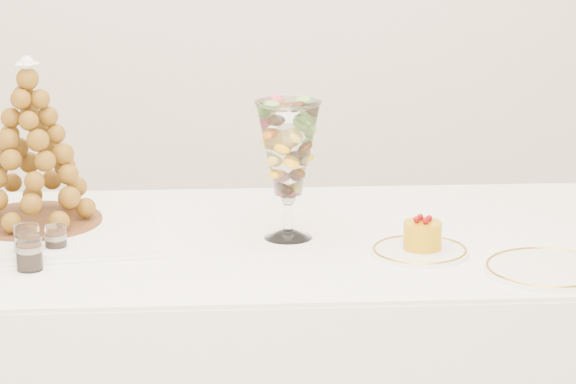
{
  "coord_description": "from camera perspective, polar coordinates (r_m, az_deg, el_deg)",
  "views": [
    {
      "loc": [
        0.06,
        -2.66,
        1.74
      ],
      "look_at": [
        0.12,
        0.22,
        0.93
      ],
      "focal_mm": 85.0,
      "sensor_mm": 36.0,
      "label": 1
    }
  ],
  "objects": [
    {
      "name": "verrine_c",
      "position": [
        2.99,
        -9.69,
        -2.0
      ],
      "size": [
        0.05,
        0.05,
        0.06
      ],
      "primitive_type": "cylinder",
      "rotation": [
        0.0,
        0.0,
        0.1
      ],
      "color": "white",
      "rests_on": "buffet_table"
    },
    {
      "name": "mousse_cake",
      "position": [
        2.97,
        5.65,
        -1.79
      ],
      "size": [
        0.08,
        0.08,
        0.07
      ],
      "color": "#C78D09",
      "rests_on": "cake_plate"
    },
    {
      "name": "verrine_b",
      "position": [
        2.97,
        -10.87,
        -2.08
      ],
      "size": [
        0.06,
        0.06,
        0.08
      ],
      "primitive_type": "cylinder",
      "rotation": [
        0.0,
        0.0,
        -0.06
      ],
      "color": "white",
      "rests_on": "buffet_table"
    },
    {
      "name": "lace_tray",
      "position": [
        3.13,
        -10.67,
        -1.66
      ],
      "size": [
        0.6,
        0.49,
        0.02
      ],
      "primitive_type": "cube",
      "rotation": [
        0.0,
        0.0,
        0.15
      ],
      "color": "white",
      "rests_on": "buffet_table"
    },
    {
      "name": "croquembouche",
      "position": [
        3.13,
        -10.71,
        2.04
      ],
      "size": [
        0.31,
        0.31,
        0.38
      ],
      "rotation": [
        0.0,
        0.0,
        -0.07
      ],
      "color": "brown",
      "rests_on": "lace_tray"
    },
    {
      "name": "cake_plate",
      "position": [
        2.97,
        5.53,
        -2.5
      ],
      "size": [
        0.21,
        0.21,
        0.01
      ],
      "primitive_type": "cylinder",
      "color": "white",
      "rests_on": "buffet_table"
    },
    {
      "name": "spare_plate",
      "position": [
        2.89,
        10.83,
        -3.21
      ],
      "size": [
        0.27,
        0.27,
        0.01
      ],
      "primitive_type": "cylinder",
      "color": "white",
      "rests_on": "buffet_table"
    },
    {
      "name": "macaron_vase",
      "position": [
        3.02,
        0.01,
        1.76
      ],
      "size": [
        0.14,
        0.14,
        0.31
      ],
      "color": "white",
      "rests_on": "buffet_table"
    },
    {
      "name": "verrine_e",
      "position": [
        2.9,
        -10.77,
        -2.52
      ],
      "size": [
        0.06,
        0.06,
        0.07
      ],
      "primitive_type": "cylinder",
      "rotation": [
        0.0,
        0.0,
        -0.04
      ],
      "color": "white",
      "rests_on": "buffet_table"
    }
  ]
}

